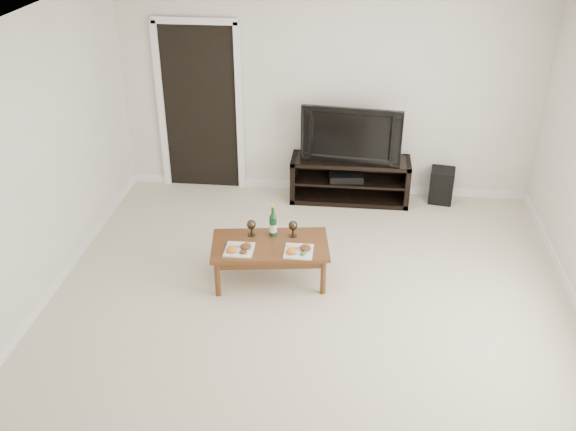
# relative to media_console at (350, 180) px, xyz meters

# --- Properties ---
(floor) EXTENTS (5.50, 5.50, 0.00)m
(floor) POSITION_rel_media_console_xyz_m (-0.32, -2.50, -0.28)
(floor) COLOR beige
(floor) RESTS_ON ground
(back_wall) EXTENTS (5.00, 0.04, 2.60)m
(back_wall) POSITION_rel_media_console_xyz_m (-0.32, 0.27, 1.02)
(back_wall) COLOR silver
(back_wall) RESTS_ON ground
(ceiling) EXTENTS (5.00, 5.50, 0.04)m
(ceiling) POSITION_rel_media_console_xyz_m (-0.32, -2.50, 2.35)
(ceiling) COLOR white
(ceiling) RESTS_ON back_wall
(doorway) EXTENTS (0.90, 0.02, 2.05)m
(doorway) POSITION_rel_media_console_xyz_m (-1.87, 0.24, 0.75)
(doorway) COLOR black
(doorway) RESTS_ON ground
(media_console) EXTENTS (1.43, 0.45, 0.55)m
(media_console) POSITION_rel_media_console_xyz_m (0.00, 0.00, 0.00)
(media_console) COLOR black
(media_console) RESTS_ON ground
(television) EXTENTS (1.19, 0.28, 0.68)m
(television) POSITION_rel_media_console_xyz_m (-0.00, 0.00, 0.62)
(television) COLOR black
(television) RESTS_ON media_console
(av_receiver) EXTENTS (0.43, 0.34, 0.08)m
(av_receiver) POSITION_rel_media_console_xyz_m (-0.05, -0.01, 0.05)
(av_receiver) COLOR black
(av_receiver) RESTS_ON media_console
(subwoofer) EXTENTS (0.32, 0.32, 0.42)m
(subwoofer) POSITION_rel_media_console_xyz_m (1.12, 0.09, -0.06)
(subwoofer) COLOR black
(subwoofer) RESTS_ON ground
(coffee_table) EXTENTS (1.21, 0.77, 0.42)m
(coffee_table) POSITION_rel_media_console_xyz_m (-0.74, -1.84, -0.07)
(coffee_table) COLOR brown
(coffee_table) RESTS_ON ground
(plate_left) EXTENTS (0.27, 0.27, 0.07)m
(plate_left) POSITION_rel_media_console_xyz_m (-1.01, -2.00, 0.18)
(plate_left) COLOR white
(plate_left) RESTS_ON coffee_table
(plate_right) EXTENTS (0.27, 0.27, 0.07)m
(plate_right) POSITION_rel_media_console_xyz_m (-0.45, -1.97, 0.18)
(plate_right) COLOR white
(plate_right) RESTS_ON coffee_table
(wine_bottle) EXTENTS (0.07, 0.07, 0.35)m
(wine_bottle) POSITION_rel_media_console_xyz_m (-0.73, -1.68, 0.32)
(wine_bottle) COLOR #0F3918
(wine_bottle) RESTS_ON coffee_table
(goblet_left) EXTENTS (0.09, 0.09, 0.17)m
(goblet_left) POSITION_rel_media_console_xyz_m (-0.94, -1.70, 0.23)
(goblet_left) COLOR #32281B
(goblet_left) RESTS_ON coffee_table
(goblet_right) EXTENTS (0.09, 0.09, 0.17)m
(goblet_right) POSITION_rel_media_console_xyz_m (-0.53, -1.67, 0.23)
(goblet_right) COLOR #32281B
(goblet_right) RESTS_ON coffee_table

